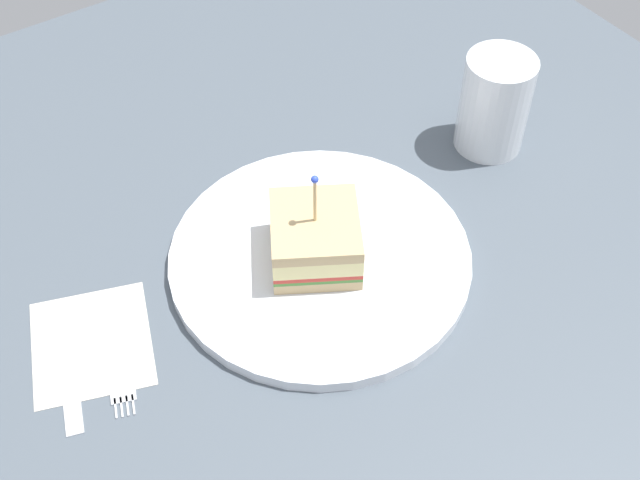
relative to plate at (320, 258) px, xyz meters
The scene contains 7 objects.
ground_plane 1.66cm from the plate, ahead, with size 108.61×108.61×2.00cm, color #4C5660.
plate is the anchor object (origin of this frame).
sandwich_half_center 3.31cm from the plate, 169.59° to the right, with size 11.68×11.95×10.75cm.
drink_glass 26.06cm from the plate, ahead, with size 7.52×7.52×11.16cm.
napkin 22.87cm from the plate, behind, with size 11.77×10.59×0.15cm, color beige.
fork 21.74cm from the plate, behind, with size 4.93×11.33×0.35cm.
knife 25.77cm from the plate, behind, with size 4.85×12.52×0.35cm.
Camera 1 is at (-29.02, -43.27, 62.68)cm, focal length 46.50 mm.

